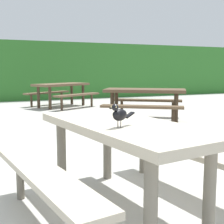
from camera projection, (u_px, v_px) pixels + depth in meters
ground_plane at (98, 207)px, 2.71m from camera, size 60.00×60.00×0.00m
picnic_table_foreground at (123, 144)px, 2.65m from camera, size 1.91×1.93×0.74m
bird_grackle at (119, 114)px, 2.38m from camera, size 0.27×0.16×0.18m
picnic_table_mid_left at (145, 97)px, 7.15m from camera, size 2.36×2.35×0.74m
picnic_table_mid_right at (61, 89)px, 9.94m from camera, size 2.29×2.28×0.74m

